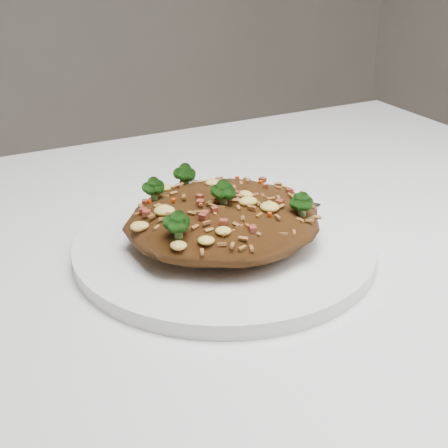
{
  "coord_description": "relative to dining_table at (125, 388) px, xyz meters",
  "views": [
    {
      "loc": [
        -0.12,
        -0.42,
        1.03
      ],
      "look_at": [
        0.12,
        0.04,
        0.78
      ],
      "focal_mm": 50.0,
      "sensor_mm": 36.0,
      "label": 1
    }
  ],
  "objects": [
    {
      "name": "plate",
      "position": [
        0.12,
        0.04,
        0.1
      ],
      "size": [
        0.28,
        0.28,
        0.01
      ],
      "primitive_type": "cylinder",
      "color": "white",
      "rests_on": "dining_table"
    },
    {
      "name": "fried_rice",
      "position": [
        0.12,
        0.04,
        0.13
      ],
      "size": [
        0.18,
        0.16,
        0.06
      ],
      "color": "brown",
      "rests_on": "plate"
    },
    {
      "name": "fork",
      "position": [
        0.19,
        0.11,
        0.11
      ],
      "size": [
        0.11,
        0.14,
        0.0
      ],
      "rotation": [
        0.0,
        0.0,
        -0.91
      ],
      "color": "silver",
      "rests_on": "plate"
    },
    {
      "name": "dining_table",
      "position": [
        0.0,
        0.0,
        0.0
      ],
      "size": [
        1.2,
        0.8,
        0.75
      ],
      "color": "white",
      "rests_on": "ground"
    }
  ]
}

